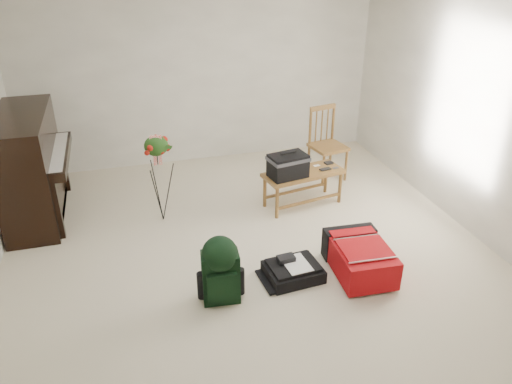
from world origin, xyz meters
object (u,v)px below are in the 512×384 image
object	(u,v)px
piano	(32,169)
bench	(292,167)
dining_chair	(327,144)
red_suitcase	(357,255)
black_duffel	(293,270)
green_backpack	(220,267)
flower_stand	(159,179)

from	to	relation	value
piano	bench	xyz separation A→B (m)	(2.93, -0.63, -0.06)
dining_chair	red_suitcase	bearing A→B (deg)	-115.52
black_duffel	green_backpack	world-z (taller)	green_backpack
bench	red_suitcase	size ratio (longest dim) A/B	1.31
piano	green_backpack	xyz separation A→B (m)	(1.74, -2.12, -0.24)
black_duffel	flower_stand	bearing A→B (deg)	121.75
piano	bench	bearing A→B (deg)	-12.09
bench	black_duffel	xyz separation A→B (m)	(-0.45, -1.36, -0.45)
black_duffel	green_backpack	distance (m)	0.81
bench	flower_stand	size ratio (longest dim) A/B	0.96
piano	bench	size ratio (longest dim) A/B	1.45
dining_chair	piano	bearing A→B (deg)	169.85
red_suitcase	flower_stand	xyz separation A→B (m)	(-1.75, 1.52, 0.35)
piano	bench	world-z (taller)	piano
bench	black_duffel	world-z (taller)	bench
piano	dining_chair	distance (m)	3.68
green_backpack	piano	bearing A→B (deg)	135.06
bench	red_suitcase	distance (m)	1.46
bench	flower_stand	distance (m)	1.55
piano	red_suitcase	distance (m)	3.76
bench	black_duffel	size ratio (longest dim) A/B	1.87
black_duffel	red_suitcase	bearing A→B (deg)	-8.79
bench	flower_stand	world-z (taller)	flower_stand
black_duffel	green_backpack	size ratio (longest dim) A/B	0.84
bench	black_duffel	bearing A→B (deg)	-118.80
bench	green_backpack	distance (m)	1.92
flower_stand	bench	bearing A→B (deg)	1.73
piano	red_suitcase	bearing A→B (deg)	-32.91
piano	dining_chair	xyz separation A→B (m)	(3.68, 0.05, -0.12)
red_suitcase	flower_stand	bearing A→B (deg)	142.60
black_duffel	bench	bearing A→B (deg)	66.82
red_suitcase	piano	bearing A→B (deg)	150.67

